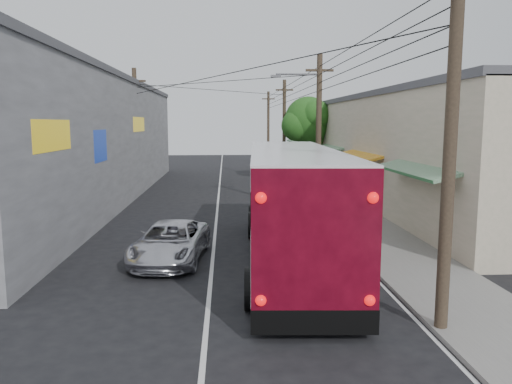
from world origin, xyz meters
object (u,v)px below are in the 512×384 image
coach_bus (292,203)px  pedestrian_far (318,190)px  jeepney (170,242)px  parked_car_mid (279,172)px  parked_car_far (270,165)px  pedestrian_near (355,190)px  parked_suv (296,199)px

coach_bus → pedestrian_far: (2.73, 9.81, -0.93)m
jeepney → parked_car_mid: (6.00, 21.86, 0.16)m
parked_car_far → pedestrian_near: size_ratio=2.19×
jeepney → parked_car_mid: bearing=80.7°
parked_suv → parked_car_mid: size_ratio=1.05×
pedestrian_near → coach_bus: bearing=51.5°
jeepney → parked_car_far: 30.45m
jeepney → parked_suv: (5.46, 8.86, 0.07)m
parked_car_far → pedestrian_far: size_ratio=2.24×
coach_bus → pedestrian_far: 10.23m
jeepney → parked_car_mid: 22.67m
jeepney → coach_bus: bearing=5.6°
coach_bus → parked_suv: coach_bus is taller
parked_car_mid → pedestrian_far: 12.11m
parked_car_far → jeepney: bearing=-99.3°
parked_car_mid → jeepney: bearing=-108.9°
coach_bus → pedestrian_near: coach_bus is taller
parked_car_mid → pedestrian_near: 12.69m
parked_car_mid → pedestrian_far: bearing=-89.8°
coach_bus → parked_car_far: coach_bus is taller
coach_bus → pedestrian_far: coach_bus is taller
coach_bus → jeepney: bearing=-177.2°
coach_bus → pedestrian_near: size_ratio=7.18×
parked_car_mid → parked_suv: bearing=-96.0°
pedestrian_far → parked_suv: bearing=28.0°
parked_suv → parked_car_far: (0.54, 20.99, -0.06)m
parked_car_mid → pedestrian_far: size_ratio=2.64×
coach_bus → parked_suv: 9.08m
jeepney → parked_car_far: parked_car_far is taller
parked_car_mid → parked_car_far: bearing=86.4°
parked_suv → pedestrian_far: pedestrian_far is taller
parked_car_mid → pedestrian_far: (0.80, -12.08, 0.21)m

